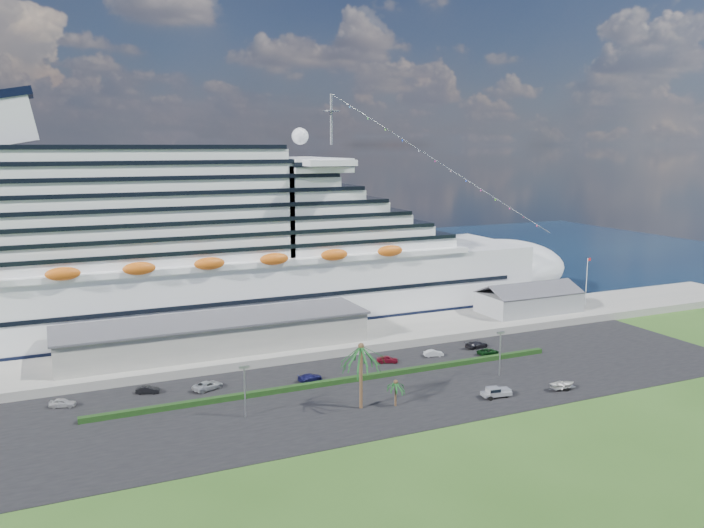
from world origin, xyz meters
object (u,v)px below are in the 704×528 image
boat_trailer (563,384)px  pickup_truck (496,392)px  cruise_ship (205,257)px  parked_car_3 (310,377)px

boat_trailer → pickup_truck: bearing=171.8°
cruise_ship → pickup_truck: size_ratio=36.10×
parked_car_3 → pickup_truck: bearing=-136.0°
parked_car_3 → pickup_truck: size_ratio=0.85×
cruise_ship → boat_trailer: bearing=-55.0°
cruise_ship → parked_car_3: (8.63, -44.55, -15.92)m
cruise_ship → parked_car_3: bearing=-79.0°
parked_car_3 → boat_trailer: (38.23, -22.37, 0.36)m
parked_car_3 → cruise_ship: bearing=3.8°
pickup_truck → cruise_ship: bearing=117.7°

